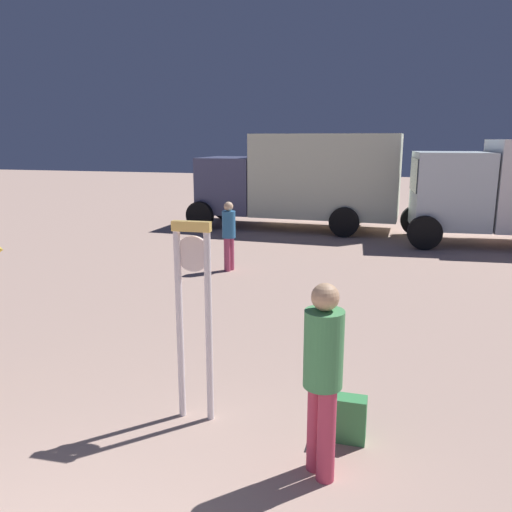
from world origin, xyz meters
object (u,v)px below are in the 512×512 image
Objects in this scene: person_distant at (229,233)px; box_truck_near at (304,178)px; standing_clock at (194,303)px; backpack at (349,419)px; person_near_clock at (323,371)px.

person_distant is 0.23× the size of box_truck_near.
backpack is (1.60, -0.00, -1.04)m from standing_clock.
standing_clock is 4.62× the size of backpack.
person_distant is at bearing 114.71° from person_near_clock.
standing_clock is 1.91m from backpack.
standing_clock is at bearing 156.79° from person_near_clock.
box_truck_near reaches higher than backpack.
standing_clock is 1.55m from person_near_clock.
person_near_clock reaches higher than backpack.
box_truck_near is at bearing 100.98° from person_near_clock.
backpack is (0.19, 0.60, -0.75)m from person_near_clock.
standing_clock is 1.20× the size of person_near_clock.
standing_clock is 12.00m from box_truck_near.
person_near_clock is at bearing -79.02° from box_truck_near.
box_truck_near is (-2.44, 12.55, 0.66)m from person_near_clock.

